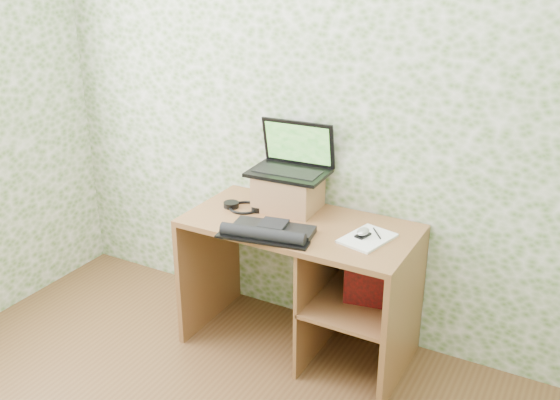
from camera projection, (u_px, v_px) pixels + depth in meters
The scene contains 10 objects.
wall_back at pixel (328, 106), 3.26m from camera, with size 3.50×3.50×0.00m, color silver.
desk at pixel (315, 270), 3.30m from camera, with size 1.20×0.60×0.75m.
riser at pixel (288, 192), 3.36m from camera, with size 0.32×0.27×0.19m, color #A66E4A.
laptop at pixel (292, 161), 3.33m from camera, with size 0.42×0.31×0.27m.
keyboard at pixel (269, 232), 3.06m from camera, with size 0.47×0.31×0.07m.
headphones at pixel (245, 207), 3.38m from camera, with size 0.24×0.20×0.03m.
notepad at pixel (367, 238), 3.03m from camera, with size 0.19×0.27×0.01m, color white.
mouse at pixel (363, 233), 3.03m from camera, with size 0.05×0.09×0.03m, color #B6B6B8.
pen at pixel (377, 233), 3.06m from camera, with size 0.01×0.01×0.12m, color black.
red_box at pixel (371, 276), 3.11m from camera, with size 0.26×0.08×0.31m, color #9E0E0F.
Camera 1 is at (1.32, -1.18, 2.08)m, focal length 40.00 mm.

